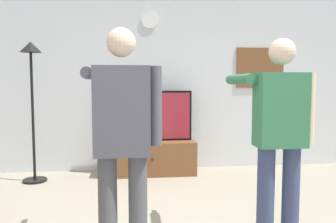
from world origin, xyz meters
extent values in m
cube|color=silver|center=(0.00, 2.95, 1.35)|extent=(6.40, 0.10, 2.70)
cube|color=brown|center=(-0.12, 2.60, 0.25)|extent=(1.30, 0.47, 0.49)
sphere|color=black|center=(-0.12, 2.35, 0.27)|extent=(0.04, 0.04, 0.04)
cube|color=black|center=(-0.12, 2.65, 0.87)|extent=(1.21, 0.06, 0.75)
cube|color=maroon|center=(-0.12, 2.62, 0.87)|extent=(1.15, 0.01, 0.69)
cylinder|color=white|center=(-0.12, 2.89, 2.31)|extent=(0.25, 0.03, 0.25)
cube|color=brown|center=(1.64, 2.90, 1.59)|extent=(0.77, 0.04, 0.64)
cylinder|color=black|center=(-1.75, 2.39, 0.01)|extent=(0.32, 0.32, 0.03)
cylinder|color=black|center=(-1.75, 2.39, 0.90)|extent=(0.04, 0.04, 1.73)
cone|color=black|center=(-1.75, 2.39, 1.83)|extent=(0.28, 0.28, 0.14)
cylinder|color=#4C4C51|center=(-0.61, 0.09, 0.41)|extent=(0.14, 0.14, 0.83)
cylinder|color=#4C4C51|center=(-0.39, 0.09, 0.41)|extent=(0.14, 0.14, 0.83)
cube|color=#4C4C56|center=(-0.50, 0.09, 1.15)|extent=(0.40, 0.22, 0.65)
sphere|color=beige|center=(-0.50, 0.09, 1.64)|extent=(0.21, 0.21, 0.21)
cylinder|color=#4C4C56|center=(-0.75, 0.38, 1.43)|extent=(0.09, 0.58, 0.09)
cube|color=white|center=(-0.75, 0.70, 1.43)|extent=(0.04, 0.12, 0.04)
cylinder|color=#4C4C56|center=(-0.26, 0.09, 1.19)|extent=(0.09, 0.09, 0.58)
cylinder|color=#384266|center=(0.65, 0.20, 0.42)|extent=(0.14, 0.14, 0.84)
cylinder|color=#384266|center=(0.86, 0.20, 0.42)|extent=(0.14, 0.14, 0.84)
cube|color=#33724C|center=(0.75, 0.20, 1.14)|extent=(0.39, 0.22, 0.59)
sphere|color=beige|center=(0.75, 0.20, 1.60)|extent=(0.21, 0.21, 0.21)
cylinder|color=#33724C|center=(0.51, 0.49, 1.39)|extent=(0.09, 0.58, 0.09)
cube|color=white|center=(0.51, 0.81, 1.39)|extent=(0.04, 0.12, 0.04)
cylinder|color=beige|center=(0.99, 0.20, 1.15)|extent=(0.09, 0.09, 0.58)
camera|label=1|loc=(-0.45, -2.39, 1.36)|focal=36.46mm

